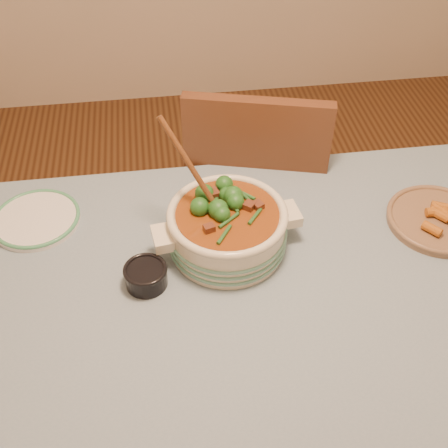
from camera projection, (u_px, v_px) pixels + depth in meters
name	position (u px, v px, depth m)	size (l,w,h in m)	color
floor	(258.00, 426.00, 1.98)	(4.50, 4.50, 0.00)	#402212
dining_table	(269.00, 310.00, 1.52)	(1.68, 1.08, 0.76)	brown
stew_casserole	(227.00, 225.00, 1.51)	(0.41, 0.35, 0.38)	beige
white_plate	(36.00, 219.00, 1.63)	(0.33, 0.33, 0.02)	white
condiment_bowl	(146.00, 275.00, 1.44)	(0.14, 0.14, 0.06)	black
fried_plate	(438.00, 218.00, 1.62)	(0.32, 0.32, 0.05)	#89654C
chair_far	(256.00, 186.00, 2.05)	(0.57, 0.57, 1.00)	#582F1B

